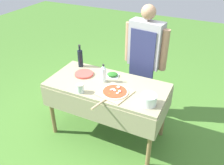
% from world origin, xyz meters
% --- Properties ---
extents(ground_plane, '(12.00, 12.00, 0.00)m').
position_xyz_m(ground_plane, '(0.00, 0.00, 0.00)').
color(ground_plane, '#477A2D').
extents(prep_table, '(1.50, 0.73, 0.82)m').
position_xyz_m(prep_table, '(0.00, 0.00, 0.71)').
color(prep_table, gray).
rests_on(prep_table, ground).
extents(person_cook, '(0.62, 0.25, 1.66)m').
position_xyz_m(person_cook, '(0.26, 0.66, 0.98)').
color(person_cook, '#333D56').
rests_on(person_cook, ground).
extents(pizza_on_peel, '(0.41, 0.60, 0.05)m').
position_xyz_m(pizza_on_peel, '(0.17, -0.15, 0.83)').
color(pizza_on_peel, '#D1B27F').
rests_on(pizza_on_peel, prep_table).
extents(oil_bottle, '(0.07, 0.07, 0.32)m').
position_xyz_m(oil_bottle, '(-0.54, 0.26, 0.94)').
color(oil_bottle, black).
rests_on(oil_bottle, prep_table).
extents(water_bottle, '(0.06, 0.06, 0.24)m').
position_xyz_m(water_bottle, '(-0.07, 0.04, 0.93)').
color(water_bottle, silver).
rests_on(water_bottle, prep_table).
extents(herb_container, '(0.19, 0.17, 0.05)m').
position_xyz_m(herb_container, '(-0.02, 0.20, 0.84)').
color(herb_container, silver).
rests_on(herb_container, prep_table).
extents(mixing_tub, '(0.18, 0.18, 0.12)m').
position_xyz_m(mixing_tub, '(0.59, -0.18, 0.87)').
color(mixing_tub, silver).
rests_on(mixing_tub, prep_table).
extents(plate_stack, '(0.25, 0.25, 0.02)m').
position_xyz_m(plate_stack, '(-0.38, 0.07, 0.83)').
color(plate_stack, '#DB4C42').
rests_on(plate_stack, prep_table).
extents(sauce_jar, '(0.09, 0.09, 0.11)m').
position_xyz_m(sauce_jar, '(-0.20, -0.30, 0.86)').
color(sauce_jar, silver).
rests_on(sauce_jar, prep_table).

